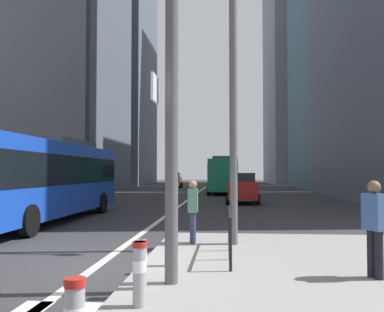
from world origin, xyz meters
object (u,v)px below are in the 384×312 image
at_px(bollard_back, 171,242).
at_px(pedestrian_waiting, 193,208).
at_px(city_bus_blue_oncoming, 45,176).
at_px(traffic_signal_gantry, 45,48).
at_px(city_bus_red_distant, 222,173).
at_px(car_receding_near, 243,188).
at_px(bollard_left, 139,270).
at_px(street_lamp_post, 233,45).
at_px(pedestrian_walking, 375,224).
at_px(city_bus_red_receding, 222,174).
at_px(car_receding_far, 228,178).
at_px(car_oncoming_mid, 174,180).
at_px(bollard_right, 141,261).

relative_size(bollard_back, pedestrian_waiting, 0.51).
bearing_deg(city_bus_blue_oncoming, traffic_signal_gantry, -66.13).
bearing_deg(city_bus_blue_oncoming, city_bus_red_distant, 81.13).
bearing_deg(traffic_signal_gantry, pedestrian_waiting, 60.44).
height_order(city_bus_red_distant, car_receding_near, city_bus_red_distant).
height_order(traffic_signal_gantry, pedestrian_waiting, traffic_signal_gantry).
bearing_deg(bollard_left, street_lamp_post, 74.86).
height_order(traffic_signal_gantry, bollard_back, traffic_signal_gantry).
bearing_deg(bollard_left, city_bus_blue_oncoming, 119.90).
bearing_deg(bollard_left, bollard_back, 87.73).
distance_m(pedestrian_waiting, pedestrian_walking, 4.79).
bearing_deg(city_bus_blue_oncoming, bollard_left, -60.10).
distance_m(city_bus_red_receding, street_lamp_post, 29.54).
bearing_deg(car_receding_far, car_oncoming_mid, -115.32).
height_order(car_oncoming_mid, bollard_left, car_oncoming_mid).
relative_size(city_bus_blue_oncoming, traffic_signal_gantry, 1.79).
relative_size(street_lamp_post, bollard_back, 9.59).
height_order(bollard_back, pedestrian_walking, pedestrian_walking).
bearing_deg(street_lamp_post, car_receding_near, 86.93).
bearing_deg(traffic_signal_gantry, city_bus_red_distant, 87.19).
bearing_deg(pedestrian_walking, city_bus_red_receding, 95.16).
bearing_deg(car_receding_near, city_bus_red_receding, 96.13).
xyz_separation_m(city_bus_red_distant, pedestrian_walking, (3.14, -51.09, -0.75)).
xyz_separation_m(car_oncoming_mid, bollard_back, (5.55, -44.86, -0.37)).
height_order(city_bus_red_distant, car_receding_far, city_bus_red_distant).
xyz_separation_m(city_bus_blue_oncoming, bollard_left, (6.02, -10.47, -1.20)).
distance_m(traffic_signal_gantry, street_lamp_post, 5.21).
relative_size(car_receding_near, bollard_left, 4.76).
bearing_deg(car_receding_near, pedestrian_waiting, -96.84).
height_order(city_bus_red_receding, pedestrian_waiting, city_bus_red_receding).
relative_size(car_receding_far, bollard_right, 5.44).
bearing_deg(bollard_right, bollard_back, 81.13).
bearing_deg(city_bus_red_distant, car_receding_far, 84.11).
xyz_separation_m(bollard_back, pedestrian_waiting, (0.22, 2.68, 0.43)).
xyz_separation_m(bollard_left, pedestrian_waiting, (0.32, 5.18, 0.40)).
relative_size(car_receding_near, bollard_back, 5.04).
xyz_separation_m(city_bus_red_distant, pedestrian_waiting, (-0.29, -47.74, -0.79)).
height_order(city_bus_blue_oncoming, bollard_back, city_bus_blue_oncoming).
xyz_separation_m(car_oncoming_mid, pedestrian_waiting, (5.77, -42.18, 0.05)).
relative_size(city_bus_red_distant, bollard_left, 12.79).
xyz_separation_m(bollard_right, pedestrian_waiting, (0.48, 4.31, 0.46)).
height_order(city_bus_red_distant, car_oncoming_mid, city_bus_red_distant).
bearing_deg(street_lamp_post, traffic_signal_gantry, -130.52).
height_order(city_bus_blue_oncoming, city_bus_red_receding, same).
bearing_deg(pedestrian_waiting, pedestrian_walking, -44.26).
distance_m(car_oncoming_mid, bollard_left, 47.68).
distance_m(street_lamp_post, pedestrian_walking, 5.81).
bearing_deg(city_bus_blue_oncoming, pedestrian_walking, -41.44).
bearing_deg(car_receding_near, pedestrian_walking, -85.51).
distance_m(car_receding_near, street_lamp_post, 16.66).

